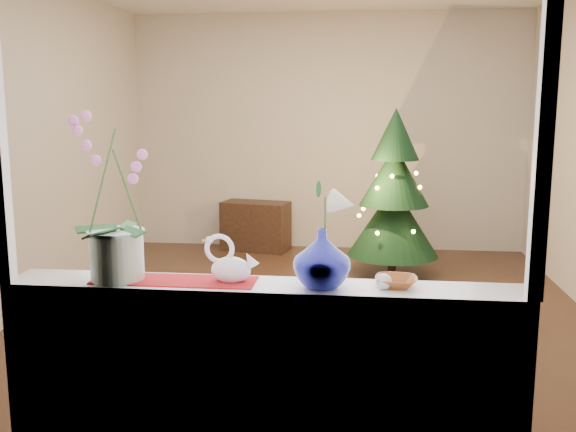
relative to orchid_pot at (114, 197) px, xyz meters
name	(u,v)px	position (x,y,z in m)	size (l,w,h in m)	color
ground	(308,314)	(0.63, 2.38, -1.28)	(5.00, 5.00, 0.00)	#392217
wall_back	(327,133)	(0.63, 4.88, 0.07)	(4.50, 0.10, 2.70)	beige
wall_front	(256,187)	(0.63, -0.12, 0.07)	(4.50, 0.10, 2.70)	beige
wall_left	(33,144)	(-1.62, 2.38, 0.07)	(0.10, 5.00, 2.70)	beige
window_apron	(259,400)	(0.63, -0.08, -0.84)	(2.20, 0.08, 0.88)	white
windowsill	(262,288)	(0.63, 0.01, -0.38)	(2.20, 0.26, 0.04)	white
window_frame	(257,96)	(0.63, -0.09, 0.42)	(2.22, 0.06, 1.60)	white
runner	(174,280)	(0.25, 0.01, -0.36)	(0.70, 0.20, 0.01)	maroon
orchid_pot	(114,197)	(0.00, 0.00, 0.00)	(0.25, 0.25, 0.72)	beige
swan	(231,260)	(0.49, 0.02, -0.26)	(0.23, 0.11, 0.20)	white
blue_vase	(322,254)	(0.88, -0.01, -0.22)	(0.27, 0.27, 0.28)	navy
lily	(322,194)	(0.88, -0.01, 0.03)	(0.16, 0.09, 0.21)	beige
paperweight	(384,282)	(1.13, -0.01, -0.33)	(0.07, 0.07, 0.07)	silver
amber_dish	(396,283)	(1.19, 0.03, -0.34)	(0.15, 0.15, 0.04)	brown
xmas_tree	(394,192)	(1.35, 3.74, -0.46)	(0.90, 0.90, 1.64)	black
side_table	(256,226)	(-0.18, 4.63, -1.00)	(0.75, 0.38, 0.56)	black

